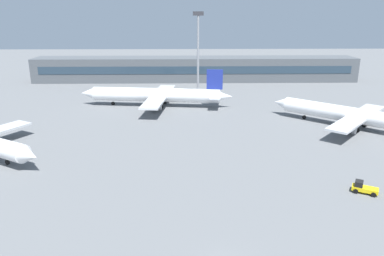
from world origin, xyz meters
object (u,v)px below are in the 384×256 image
(baggage_tug_yellow, at_px, (363,188))
(floodlight_tower_west, at_px, (198,49))
(airplane_far, at_px, (155,95))
(airplane_mid, at_px, (353,115))

(baggage_tug_yellow, height_order, floodlight_tower_west, floodlight_tower_west)
(airplane_far, height_order, baggage_tug_yellow, airplane_far)
(airplane_mid, distance_m, floodlight_tower_west, 49.76)
(floodlight_tower_west, bearing_deg, airplane_far, -135.17)
(airplane_far, relative_size, baggage_tug_yellow, 11.16)
(airplane_mid, xyz_separation_m, airplane_far, (-46.81, 21.61, 0.23))
(airplane_mid, relative_size, floodlight_tower_west, 1.24)
(baggage_tug_yellow, bearing_deg, airplane_mid, 68.97)
(airplane_mid, bearing_deg, airplane_far, 155.22)
(airplane_mid, distance_m, baggage_tug_yellow, 33.96)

